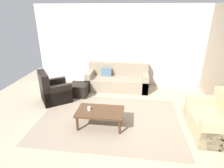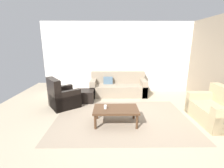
# 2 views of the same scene
# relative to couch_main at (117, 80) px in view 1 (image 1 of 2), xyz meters

# --- Properties ---
(ground_plane) EXTENTS (8.00, 8.00, 0.00)m
(ground_plane) POSITION_rel_couch_main_xyz_m (0.01, -2.10, -0.30)
(ground_plane) COLOR tan
(rear_partition) EXTENTS (6.00, 0.12, 2.80)m
(rear_partition) POSITION_rel_couch_main_xyz_m (0.01, 0.50, 1.10)
(rear_partition) COLOR silver
(rear_partition) RESTS_ON ground_plane
(area_rug) EXTENTS (3.55, 2.48, 0.01)m
(area_rug) POSITION_rel_couch_main_xyz_m (0.01, -2.10, -0.29)
(area_rug) COLOR gray
(area_rug) RESTS_ON ground_plane
(couch_main) EXTENTS (2.12, 0.90, 0.88)m
(couch_main) POSITION_rel_couch_main_xyz_m (0.00, 0.00, 0.00)
(couch_main) COLOR gray
(couch_main) RESTS_ON ground_plane
(couch_loveseat) EXTENTS (0.89, 1.32, 0.88)m
(couch_loveseat) POSITION_rel_couch_main_xyz_m (2.45, -2.29, -0.00)
(couch_loveseat) COLOR tan
(couch_loveseat) RESTS_ON ground_plane
(armchair_leather) EXTENTS (1.12, 1.12, 0.95)m
(armchair_leather) POSITION_rel_couch_main_xyz_m (-1.83, -1.28, 0.01)
(armchair_leather) COLOR black
(armchair_leather) RESTS_ON ground_plane
(ottoman) EXTENTS (0.56, 0.56, 0.40)m
(ottoman) POSITION_rel_couch_main_xyz_m (-1.16, -0.80, -0.10)
(ottoman) COLOR black
(ottoman) RESTS_ON ground_plane
(coffee_table) EXTENTS (1.10, 0.64, 0.41)m
(coffee_table) POSITION_rel_couch_main_xyz_m (-0.17, -2.37, 0.06)
(coffee_table) COLOR #472D1C
(coffee_table) RESTS_ON ground_plane
(cup) EXTENTS (0.07, 0.07, 0.09)m
(cup) POSITION_rel_couch_main_xyz_m (-0.43, -2.39, 0.16)
(cup) COLOR white
(cup) RESTS_ON coffee_table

